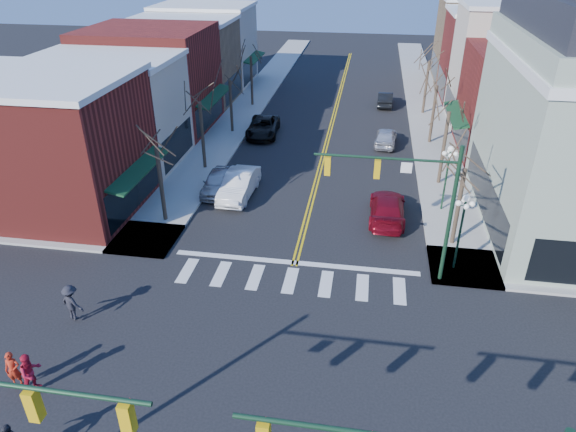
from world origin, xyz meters
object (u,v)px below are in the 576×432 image
at_px(car_right_far, 385,99).
at_px(pedestrian_red_b, 31,373).
at_px(car_left_far, 263,127).
at_px(car_right_mid, 386,137).
at_px(car_left_near, 217,182).
at_px(car_right_near, 387,208).
at_px(pedestrian_dark_b, 72,303).
at_px(car_left_mid, 239,185).
at_px(pedestrian_red_a, 13,370).
at_px(lamppost_midblock, 448,167).
at_px(lamppost_corner, 462,220).

distance_m(car_right_far, pedestrian_red_b, 41.73).
height_order(car_left_far, car_right_mid, car_left_far).
distance_m(car_left_near, car_right_near, 11.39).
height_order(pedestrian_red_b, pedestrian_dark_b, pedestrian_dark_b).
distance_m(car_left_mid, pedestrian_dark_b, 14.04).
xyz_separation_m(car_right_near, pedestrian_red_a, (-14.02, -15.70, 0.18)).
distance_m(car_left_mid, car_right_near, 9.74).
bearing_deg(car_left_far, car_right_far, 41.22).
xyz_separation_m(lamppost_midblock, car_left_mid, (-13.00, 0.02, -2.14)).
bearing_deg(pedestrian_dark_b, car_left_far, -80.05).
bearing_deg(lamppost_midblock, pedestrian_red_a, -135.19).
xyz_separation_m(car_right_near, pedestrian_dark_b, (-13.85, -11.75, 0.28)).
bearing_deg(car_right_far, car_right_near, 91.58).
relative_size(car_left_far, pedestrian_dark_b, 3.04).
distance_m(pedestrian_red_a, pedestrian_dark_b, 3.95).
xyz_separation_m(car_left_mid, pedestrian_dark_b, (-4.25, -13.38, 0.20)).
distance_m(lamppost_corner, lamppost_midblock, 6.50).
relative_size(lamppost_corner, car_right_far, 1.04).
bearing_deg(lamppost_corner, car_right_mid, 100.97).
bearing_deg(car_left_far, pedestrian_red_a, -100.82).
bearing_deg(lamppost_midblock, car_left_near, 178.22).
distance_m(car_left_mid, pedestrian_red_a, 17.88).
relative_size(lamppost_midblock, car_right_near, 0.84).
relative_size(lamppost_midblock, pedestrian_dark_b, 2.46).
distance_m(lamppost_corner, car_right_far, 28.97).
bearing_deg(car_right_near, lamppost_corner, 125.46).
xyz_separation_m(lamppost_midblock, pedestrian_red_b, (-16.62, -17.40, -1.96)).
xyz_separation_m(car_right_far, pedestrian_red_b, (-13.22, -39.58, 0.32)).
relative_size(car_right_mid, car_right_far, 1.00).
xyz_separation_m(lamppost_corner, car_right_far, (-3.40, 28.68, -2.28)).
height_order(car_left_mid, car_left_far, car_left_mid).
height_order(car_left_far, pedestrian_red_a, pedestrian_red_a).
bearing_deg(pedestrian_red_a, lamppost_corner, 19.39).
xyz_separation_m(lamppost_midblock, pedestrian_red_a, (-17.42, -17.30, -2.03)).
height_order(lamppost_midblock, car_right_far, lamppost_midblock).
relative_size(lamppost_midblock, car_left_far, 0.81).
height_order(car_right_far, pedestrian_red_a, pedestrian_red_a).
height_order(car_left_near, pedestrian_dark_b, pedestrian_dark_b).
bearing_deg(car_right_near, car_left_far, -51.44).
xyz_separation_m(car_left_near, car_right_far, (11.20, 21.73, -0.03)).
bearing_deg(pedestrian_dark_b, pedestrian_red_b, 116.70).
height_order(lamppost_corner, car_right_near, lamppost_corner).
bearing_deg(car_left_mid, car_right_far, 68.91).
height_order(car_right_mid, car_right_far, car_right_mid).
xyz_separation_m(car_left_near, car_right_mid, (11.20, 10.59, -0.00)).
relative_size(car_left_near, pedestrian_red_b, 2.45).
bearing_deg(car_right_mid, pedestrian_dark_b, 65.21).
bearing_deg(pedestrian_red_a, pedestrian_dark_b, 75.18).
bearing_deg(car_right_near, lamppost_midblock, -154.08).
relative_size(pedestrian_red_a, pedestrian_red_b, 0.92).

